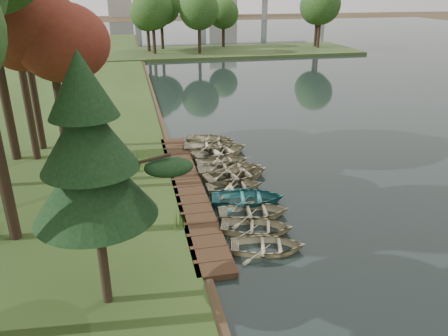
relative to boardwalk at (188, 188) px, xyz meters
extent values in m
plane|color=#3D2F1D|center=(1.60, 0.00, -0.15)|extent=(300.00, 300.00, 0.00)
cube|color=#362315|center=(0.00, 0.00, 0.00)|extent=(1.60, 16.00, 0.30)
cube|color=#34471F|center=(9.60, 50.00, 0.08)|extent=(50.00, 14.00, 0.45)
cylinder|color=black|center=(-13.73, 50.00, 2.70)|extent=(0.50, 0.50, 4.80)
sphere|color=#264818|center=(-13.73, 50.00, 6.30)|extent=(5.60, 5.60, 5.60)
cylinder|color=black|center=(-7.07, 50.00, 2.70)|extent=(0.50, 0.50, 4.80)
sphere|color=#264818|center=(-7.07, 50.00, 6.30)|extent=(5.60, 5.60, 5.60)
cylinder|color=black|center=(-0.40, 50.00, 2.70)|extent=(0.50, 0.50, 4.80)
sphere|color=#264818|center=(-0.40, 50.00, 6.30)|extent=(5.60, 5.60, 5.60)
cylinder|color=black|center=(6.27, 50.00, 2.70)|extent=(0.50, 0.50, 4.80)
sphere|color=#264818|center=(6.27, 50.00, 6.30)|extent=(5.60, 5.60, 5.60)
cylinder|color=black|center=(12.93, 50.00, 2.70)|extent=(0.50, 0.50, 4.80)
sphere|color=#264818|center=(12.93, 50.00, 6.30)|extent=(5.60, 5.60, 5.60)
cylinder|color=black|center=(19.60, 50.00, 2.70)|extent=(0.50, 0.50, 4.80)
sphere|color=#264818|center=(19.60, 50.00, 6.30)|extent=(5.60, 5.60, 5.60)
cylinder|color=black|center=(26.27, 50.00, 2.70)|extent=(0.50, 0.50, 4.80)
sphere|color=#264818|center=(26.27, 50.00, 6.30)|extent=(5.60, 5.60, 5.60)
cylinder|color=#A5A5A0|center=(-18.40, 120.00, 3.85)|extent=(1.80, 1.80, 8.00)
cylinder|color=#A5A5A0|center=(1.60, 120.00, 3.85)|extent=(1.80, 1.80, 8.00)
cylinder|color=#A5A5A0|center=(21.60, 120.00, 3.85)|extent=(1.80, 1.80, 8.00)
cylinder|color=#A5A5A0|center=(41.60, 120.00, 3.85)|extent=(1.80, 1.80, 8.00)
cylinder|color=#A5A5A0|center=(61.60, 120.00, 3.85)|extent=(1.80, 1.80, 8.00)
imported|color=#BBB188|center=(2.40, -6.49, 0.22)|extent=(3.55, 2.87, 0.65)
imported|color=#BBB188|center=(2.37, -4.94, 0.24)|extent=(3.81, 3.20, 0.68)
imported|color=#BBB188|center=(2.64, -3.56, 0.25)|extent=(3.65, 2.79, 0.70)
imported|color=#2A7475|center=(2.72, -2.19, 0.29)|extent=(4.09, 3.20, 0.77)
imported|color=#BBB188|center=(2.45, -0.53, 0.22)|extent=(3.10, 2.24, 0.64)
imported|color=#BBB188|center=(2.89, 0.80, 0.30)|extent=(4.31, 3.45, 0.80)
imported|color=#BBB188|center=(2.70, 1.71, 0.30)|extent=(3.94, 2.90, 0.79)
imported|color=#BBB188|center=(2.54, 3.08, 0.24)|extent=(3.27, 2.35, 0.67)
imported|color=#BBB188|center=(2.77, 4.64, 0.30)|extent=(4.54, 3.82, 0.80)
imported|color=#BBB188|center=(2.36, 5.83, 0.28)|extent=(3.88, 2.91, 0.76)
imported|color=#BBB188|center=(2.58, 7.25, 0.25)|extent=(4.04, 3.57, 0.69)
imported|color=#BBB188|center=(-4.56, 5.66, 0.53)|extent=(4.35, 3.77, 0.75)
cylinder|color=black|center=(-6.02, 0.86, 4.14)|extent=(0.40, 0.40, 7.98)
ellipsoid|color=maroon|center=(-6.02, 0.86, 8.13)|extent=(4.10, 4.10, 3.49)
cylinder|color=black|center=(-8.57, 6.01, 5.04)|extent=(0.44, 0.44, 9.78)
cylinder|color=black|center=(-8.50, 7.89, 4.90)|extent=(0.43, 0.43, 9.49)
cylinder|color=black|center=(-3.96, -8.55, 2.07)|extent=(0.32, 0.32, 3.83)
cone|color=black|center=(-3.96, -8.55, 4.74)|extent=(3.80, 3.80, 2.60)
cone|color=black|center=(-3.96, -8.55, 6.16)|extent=(2.90, 2.90, 2.25)
cone|color=black|center=(-3.96, -8.55, 7.59)|extent=(2.00, 2.00, 1.90)
cone|color=#3F661E|center=(-1.00, -4.25, 0.58)|extent=(0.60, 0.60, 0.86)
cone|color=#3F661E|center=(-2.40, 3.76, 0.68)|extent=(0.60, 0.60, 1.06)
cone|color=#3F661E|center=(-2.43, 2.46, 0.71)|extent=(0.60, 0.60, 1.12)
cone|color=#3F661E|center=(-1.88, 3.39, 0.66)|extent=(0.60, 0.60, 1.03)
camera|label=1|loc=(-2.66, -21.11, 10.09)|focal=35.00mm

